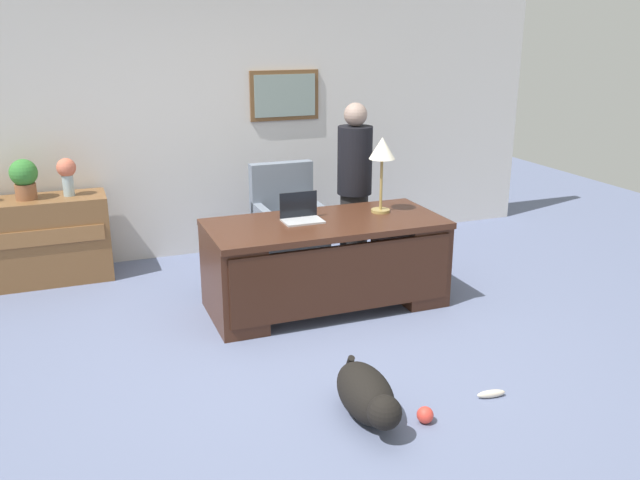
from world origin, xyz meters
TOP-DOWN VIEW (x-y plane):
  - ground_plane at (0.00, 0.00)m, footprint 12.00×12.00m
  - back_wall at (0.00, 2.60)m, footprint 7.00×0.16m
  - desk at (0.39, 0.75)m, footprint 1.93×0.88m
  - credenza at (-1.92, 2.25)m, footprint 1.38×0.50m
  - armchair at (0.35, 1.66)m, footprint 0.60×0.59m
  - person_standing at (0.94, 1.46)m, footprint 0.32×0.32m
  - dog_lying at (-0.01, -0.91)m, footprint 0.33×0.76m
  - laptop at (0.21, 0.87)m, footprint 0.32×0.22m
  - desk_lamp at (0.93, 0.87)m, footprint 0.22×0.22m
  - vase_with_flowers at (-1.54, 2.25)m, footprint 0.17×0.17m
  - potted_plant at (-1.89, 2.25)m, footprint 0.24×0.24m
  - dog_toy_ball at (0.29, -1.08)m, footprint 0.10×0.10m
  - dog_toy_bone at (0.83, -0.98)m, footprint 0.20×0.07m

SIDE VIEW (x-z plane):
  - ground_plane at x=0.00m, z-range 0.00..0.00m
  - dog_toy_bone at x=0.83m, z-range 0.00..0.05m
  - dog_toy_ball at x=0.29m, z-range 0.00..0.10m
  - dog_lying at x=-0.01m, z-range 0.01..0.31m
  - credenza at x=-1.92m, z-range 0.00..0.79m
  - desk at x=0.39m, z-range 0.04..0.78m
  - armchair at x=0.35m, z-range -0.05..0.99m
  - laptop at x=0.21m, z-range 0.69..0.91m
  - person_standing at x=0.94m, z-range 0.02..1.63m
  - potted_plant at x=-1.89m, z-range 0.80..1.16m
  - vase_with_flowers at x=-1.54m, z-range 0.83..1.17m
  - desk_lamp at x=0.93m, z-range 0.93..1.57m
  - back_wall at x=0.00m, z-range 0.00..2.70m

